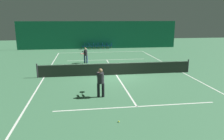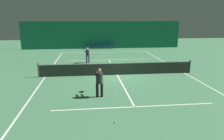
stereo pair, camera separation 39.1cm
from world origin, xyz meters
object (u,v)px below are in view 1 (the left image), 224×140
object	(u,v)px
courtside_chair_2	(93,46)
courtside_chair_1	(88,46)
tennis_ball	(119,122)
player_far	(85,54)
tennis_net	(116,68)
courtside_chair_5	(106,45)
courtside_chair_0	(84,46)
courtside_chair_6	(110,45)
player_near	(101,80)
courtside_chair_4	(102,46)
courtside_chair_3	(97,46)

from	to	relation	value
courtside_chair_2	courtside_chair_1	bearing A→B (deg)	-90.00
tennis_ball	player_far	bearing A→B (deg)	94.70
tennis_net	courtside_chair_5	world-z (taller)	tennis_net
courtside_chair_0	courtside_chair_6	bearing A→B (deg)	90.00
tennis_net	courtside_chair_5	bearing A→B (deg)	86.36
tennis_net	player_near	size ratio (longest dim) A/B	7.29
player_far	courtside_chair_1	size ratio (longest dim) A/B	1.80
courtside_chair_5	courtside_chair_0	bearing A→B (deg)	-90.00
courtside_chair_4	courtside_chair_6	distance (m)	1.29
courtside_chair_2	courtside_chair_4	world-z (taller)	same
courtside_chair_5	courtside_chair_2	bearing A→B (deg)	-90.00
courtside_chair_0	courtside_chair_4	world-z (taller)	same
tennis_net	courtside_chair_4	size ratio (longest dim) A/B	14.29
tennis_net	courtside_chair_6	world-z (taller)	tennis_net
courtside_chair_5	tennis_ball	bearing A→B (deg)	-5.34
courtside_chair_3	tennis_ball	size ratio (longest dim) A/B	12.73
courtside_chair_1	courtside_chair_2	size ratio (longest dim) A/B	1.00
tennis_net	courtside_chair_5	size ratio (longest dim) A/B	14.29
courtside_chair_4	courtside_chair_5	bearing A→B (deg)	90.00
courtside_chair_2	courtside_chair_3	distance (m)	0.64
player_near	courtside_chair_1	xyz separation A→B (m)	(0.04, 19.74, -0.47)
courtside_chair_2	courtside_chair_0	bearing A→B (deg)	-90.00
courtside_chair_0	courtside_chair_1	world-z (taller)	same
courtside_chair_5	courtside_chair_6	size ratio (longest dim) A/B	1.00
player_near	courtside_chair_1	size ratio (longest dim) A/B	1.96
tennis_net	player_far	distance (m)	5.50
courtside_chair_1	courtside_chair_4	world-z (taller)	same
courtside_chair_4	tennis_ball	bearing A→B (deg)	-3.75
tennis_net	player_near	world-z (taller)	player_near
tennis_net	courtside_chair_1	size ratio (longest dim) A/B	14.29
courtside_chair_2	courtside_chair_3	size ratio (longest dim) A/B	1.00
player_near	courtside_chair_4	xyz separation A→B (m)	(1.97, 19.74, -0.47)
player_near	player_far	size ratio (longest dim) A/B	1.09
courtside_chair_6	courtside_chair_4	bearing A→B (deg)	-90.00
courtside_chair_5	tennis_net	bearing A→B (deg)	-3.64
courtside_chair_4	tennis_net	bearing A→B (deg)	-1.19
courtside_chair_1	courtside_chair_5	bearing A→B (deg)	90.00
courtside_chair_3	courtside_chair_4	world-z (taller)	same
courtside_chair_1	courtside_chair_2	world-z (taller)	same
courtside_chair_6	tennis_ball	bearing A→B (deg)	-6.92
player_near	courtside_chair_5	xyz separation A→B (m)	(2.61, 19.74, -0.47)
courtside_chair_1	courtside_chair_3	size ratio (longest dim) A/B	1.00
courtside_chair_6	courtside_chair_0	bearing A→B (deg)	-90.00
player_near	tennis_ball	bearing A→B (deg)	-170.97
tennis_net	courtside_chair_3	bearing A→B (deg)	91.26
courtside_chair_3	tennis_ball	xyz separation A→B (m)	(-0.86, -22.96, -0.45)
player_near	courtside_chair_2	distance (m)	19.76
courtside_chair_0	courtside_chair_1	size ratio (longest dim) A/B	1.00
player_near	courtside_chair_6	bearing A→B (deg)	-8.61
player_far	courtside_chair_6	world-z (taller)	player_far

